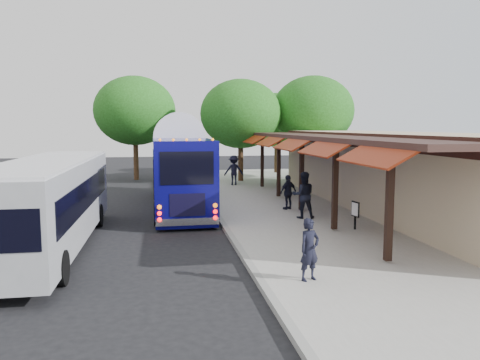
{
  "coord_description": "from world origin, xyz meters",
  "views": [
    {
      "loc": [
        -2.33,
        -15.63,
        3.9
      ],
      "look_at": [
        0.74,
        2.24,
        1.8
      ],
      "focal_mm": 35.0,
      "sensor_mm": 36.0,
      "label": 1
    }
  ],
  "objects": [
    {
      "name": "tree_mid",
      "position": [
        7.0,
        21.21,
        4.36
      ],
      "size": [
        5.11,
        5.11,
        6.55
      ],
      "color": "#382314",
      "rests_on": "ground"
    },
    {
      "name": "tree_left",
      "position": [
        3.13,
        15.94,
        4.71
      ],
      "size": [
        5.52,
        5.52,
        7.06
      ],
      "color": "#382314",
      "rests_on": "ground"
    },
    {
      "name": "coach_bus",
      "position": [
        -1.45,
        6.93,
        1.93
      ],
      "size": [
        2.54,
        11.32,
        3.6
      ],
      "rotation": [
        0.0,
        0.0,
        0.01
      ],
      "color": "#0A085F",
      "rests_on": "ground"
    },
    {
      "name": "ped_b",
      "position": [
        3.4,
        2.49,
        1.1
      ],
      "size": [
        1.01,
        0.84,
        1.91
      ],
      "primitive_type": "imported",
      "rotation": [
        0.0,
        0.0,
        3.01
      ],
      "color": "black",
      "rests_on": "sidewalk"
    },
    {
      "name": "tree_far",
      "position": [
        -4.05,
        19.06,
        4.98
      ],
      "size": [
        5.83,
        5.83,
        7.47
      ],
      "color": "#382314",
      "rests_on": "ground"
    },
    {
      "name": "tree_right",
      "position": [
        8.35,
        16.28,
        4.94
      ],
      "size": [
        5.79,
        5.79,
        7.41
      ],
      "color": "#382314",
      "rests_on": "ground"
    },
    {
      "name": "city_bus",
      "position": [
        -5.8,
        -0.25,
        1.57
      ],
      "size": [
        2.4,
        10.58,
        2.84
      ],
      "rotation": [
        0.0,
        0.0,
        -0.01
      ],
      "color": "gray",
      "rests_on": "ground"
    },
    {
      "name": "sidewalk",
      "position": [
        5.0,
        4.0,
        0.07
      ],
      "size": [
        10.0,
        40.0,
        0.15
      ],
      "primitive_type": "cube",
      "color": "#9E9B93",
      "rests_on": "ground"
    },
    {
      "name": "sign_board",
      "position": [
        4.63,
        0.14,
        0.85
      ],
      "size": [
        0.12,
        0.47,
        1.03
      ],
      "rotation": [
        0.0,
        0.0,
        0.17
      ],
      "color": "black",
      "rests_on": "sidewalk"
    },
    {
      "name": "ped_a",
      "position": [
        1.21,
        -5.0,
        0.92
      ],
      "size": [
        0.65,
        0.54,
        1.53
      ],
      "primitive_type": "imported",
      "rotation": [
        0.0,
        0.0,
        0.36
      ],
      "color": "black",
      "rests_on": "sidewalk"
    },
    {
      "name": "station_shelter",
      "position": [
        8.38,
        4.0,
        1.85
      ],
      "size": [
        8.15,
        20.0,
        3.6
      ],
      "color": "tan",
      "rests_on": "ground"
    },
    {
      "name": "ped_c",
      "position": [
        3.34,
        4.55,
        0.94
      ],
      "size": [
        0.99,
        0.76,
        1.57
      ],
      "primitive_type": "imported",
      "rotation": [
        0.0,
        0.0,
        3.62
      ],
      "color": "black",
      "rests_on": "sidewalk"
    },
    {
      "name": "curb",
      "position": [
        0.05,
        4.0,
        0.07
      ],
      "size": [
        0.2,
        40.0,
        0.16
      ],
      "primitive_type": "cube",
      "color": "gray",
      "rests_on": "ground"
    },
    {
      "name": "ped_d",
      "position": [
        2.3,
        13.68,
        1.09
      ],
      "size": [
        1.23,
        0.72,
        1.89
      ],
      "primitive_type": "imported",
      "rotation": [
        0.0,
        0.0,
        3.13
      ],
      "color": "black",
      "rests_on": "sidewalk"
    },
    {
      "name": "ground",
      "position": [
        0.0,
        0.0,
        0.0
      ],
      "size": [
        90.0,
        90.0,
        0.0
      ],
      "primitive_type": "plane",
      "color": "black",
      "rests_on": "ground"
    }
  ]
}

